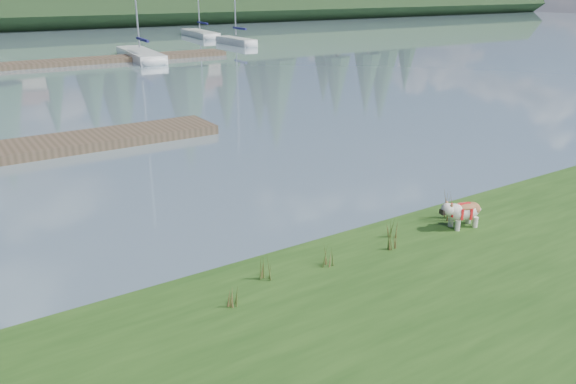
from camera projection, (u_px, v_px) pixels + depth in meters
ground at (3, 69)px, 34.83m from camera, size 200.00×200.00×0.00m
bulldog at (463, 211)px, 11.04m from camera, size 0.95×0.49×0.56m
dock_far at (37, 64)px, 35.80m from camera, size 26.00×2.20×0.30m
sailboat_bg_3 at (138, 53)px, 40.20m from camera, size 2.68×9.07×13.02m
sailboat_bg_4 at (233, 40)px, 49.66m from camera, size 1.27×6.25×9.40m
sailboat_bg_5 at (198, 33)px, 57.34m from camera, size 2.71×8.80×12.29m
weed_0 at (268, 266)px, 9.11m from camera, size 0.17×0.14×0.54m
weed_1 at (328, 255)px, 9.57m from camera, size 0.17×0.14×0.47m
weed_2 at (394, 226)px, 10.64m from camera, size 0.17×0.14×0.53m
weed_3 at (233, 294)px, 8.35m from camera, size 0.17×0.14×0.46m
weed_4 at (394, 240)px, 10.16m from camera, size 0.17×0.14×0.43m
weed_5 at (446, 206)px, 11.45m from camera, size 0.17×0.14×0.69m
mud_lip at (257, 274)px, 9.93m from camera, size 60.00×0.50×0.14m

